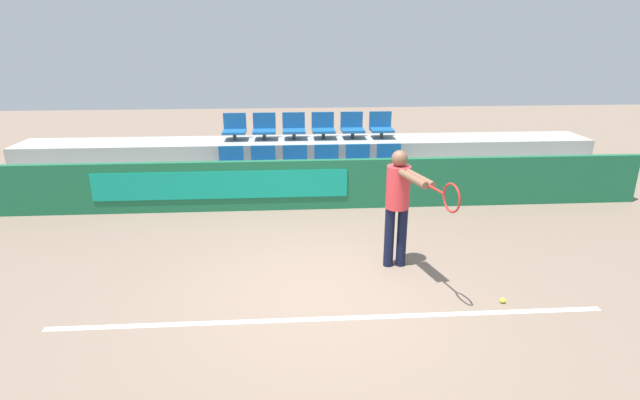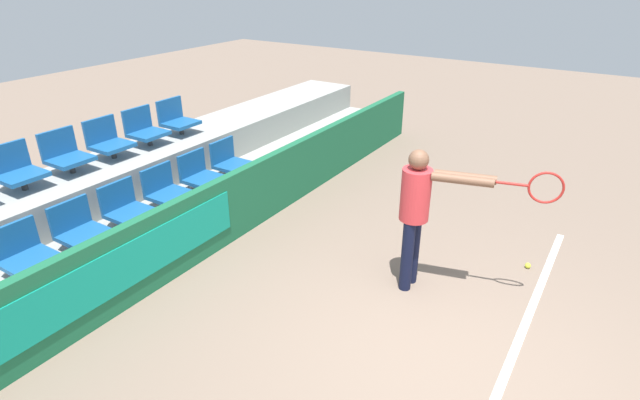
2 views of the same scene
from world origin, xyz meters
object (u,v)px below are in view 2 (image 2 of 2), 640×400
at_px(stadium_chair_4, 200,174).
at_px(tennis_player, 422,207).
at_px(stadium_chair_3, 165,189).
at_px(stadium_chair_5, 229,160).
at_px(stadium_chair_7, 17,170).
at_px(stadium_chair_11, 177,119).
at_px(stadium_chair_10, 144,129).
at_px(tennis_ball, 528,266).
at_px(stadium_chair_0, 24,253).
at_px(stadium_chair_8, 66,154).
at_px(stadium_chair_1, 79,228).
at_px(stadium_chair_9, 108,141).
at_px(stadium_chair_2, 126,207).

height_order(stadium_chair_4, tennis_player, tennis_player).
bearing_deg(stadium_chair_3, stadium_chair_5, 0.00).
bearing_deg(stadium_chair_7, stadium_chair_11, 0.00).
xyz_separation_m(stadium_chair_7, stadium_chair_10, (1.79, 0.00, 0.00)).
bearing_deg(tennis_ball, stadium_chair_7, 119.85).
relative_size(stadium_chair_0, stadium_chair_3, 1.00).
height_order(tennis_player, tennis_ball, tennis_player).
bearing_deg(stadium_chair_5, tennis_player, -99.28).
relative_size(stadium_chair_5, stadium_chair_8, 1.00).
bearing_deg(stadium_chair_7, stadium_chair_4, -29.04).
xyz_separation_m(stadium_chair_7, stadium_chair_8, (0.60, 0.00, 0.00)).
bearing_deg(stadium_chair_1, stadium_chair_0, 180.00).
distance_m(stadium_chair_4, tennis_player, 3.11).
height_order(stadium_chair_4, stadium_chair_7, stadium_chair_7).
distance_m(stadium_chair_5, stadium_chair_10, 1.24).
height_order(stadium_chair_7, stadium_chair_11, same).
distance_m(stadium_chair_8, tennis_ball, 5.69).
relative_size(stadium_chair_4, stadium_chair_9, 1.00).
bearing_deg(stadium_chair_4, stadium_chair_1, 180.00).
xyz_separation_m(stadium_chair_4, tennis_ball, (1.13, -4.09, -0.65)).
distance_m(stadium_chair_1, stadium_chair_7, 1.09).
bearing_deg(tennis_ball, stadium_chair_10, 102.52).
xyz_separation_m(stadium_chair_5, tennis_player, (-0.51, -3.10, 0.29)).
bearing_deg(stadium_chair_8, stadium_chair_2, -90.00).
distance_m(stadium_chair_2, tennis_player, 3.36).
distance_m(stadium_chair_3, stadium_chair_5, 1.19).
distance_m(stadium_chair_1, stadium_chair_9, 1.62).
bearing_deg(stadium_chair_11, stadium_chair_5, -90.00).
distance_m(stadium_chair_0, stadium_chair_11, 3.17).
distance_m(stadium_chair_3, tennis_player, 3.18).
xyz_separation_m(stadium_chair_3, stadium_chair_9, (0.00, 0.99, 0.46)).
bearing_deg(stadium_chair_1, stadium_chair_8, 59.02).
xyz_separation_m(stadium_chair_9, stadium_chair_10, (0.60, 0.00, 0.00)).
height_order(stadium_chair_0, stadium_chair_11, stadium_chair_11).
height_order(stadium_chair_4, stadium_chair_11, stadium_chair_11).
relative_size(stadium_chair_10, tennis_ball, 7.75).
bearing_deg(stadium_chair_3, stadium_chair_10, 59.02).
relative_size(stadium_chair_2, stadium_chair_7, 1.00).
distance_m(stadium_chair_1, stadium_chair_4, 1.79).
relative_size(stadium_chair_7, stadium_chair_11, 1.00).
height_order(stadium_chair_9, tennis_ball, stadium_chair_9).
xyz_separation_m(stadium_chair_3, stadium_chair_5, (1.19, 0.00, 0.00)).
distance_m(stadium_chair_2, stadium_chair_4, 1.19).
height_order(stadium_chair_3, stadium_chair_8, stadium_chair_8).
bearing_deg(stadium_chair_5, stadium_chair_1, 180.00).
xyz_separation_m(stadium_chair_0, stadium_chair_1, (0.60, 0.00, 0.00)).
bearing_deg(stadium_chair_4, stadium_chair_7, 150.96).
xyz_separation_m(stadium_chair_4, stadium_chair_9, (-0.60, 0.99, 0.46)).
xyz_separation_m(stadium_chair_0, stadium_chair_7, (0.60, 0.99, 0.46)).
distance_m(stadium_chair_10, tennis_ball, 5.32).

